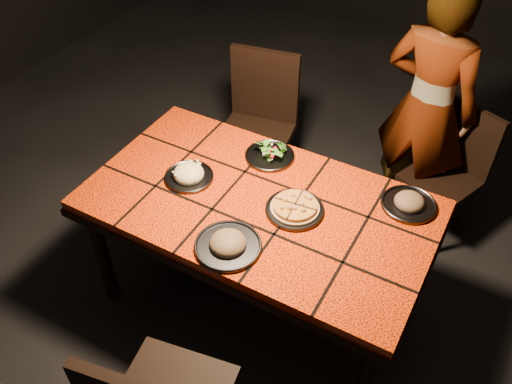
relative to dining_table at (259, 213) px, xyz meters
The scene contains 10 objects.
room_shell 0.83m from the dining_table, ahead, with size 6.04×7.04×3.08m.
dining_table is the anchor object (origin of this frame).
chair_far_left 0.98m from the dining_table, 118.74° to the left, with size 0.50×0.50×0.95m.
chair_far_right 1.28m from the dining_table, 57.15° to the left, with size 0.48×0.48×0.82m.
diner 1.20m from the dining_table, 66.92° to the left, with size 0.56×0.37×1.54m, color brown.
plate_pizza 0.20m from the dining_table, ahead, with size 0.27×0.27×0.04m.
plate_pasta 0.39m from the dining_table, behind, with size 0.24×0.24×0.08m.
plate_salad 0.34m from the dining_table, 109.20° to the left, with size 0.25×0.25×0.07m.
plate_mushroom_a 0.33m from the dining_table, 85.57° to the right, with size 0.29×0.29×0.10m.
plate_mushroom_b 0.70m from the dining_table, 26.77° to the left, with size 0.25×0.25×0.08m.
Camera 1 is at (0.87, -1.58, 2.48)m, focal length 38.00 mm.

